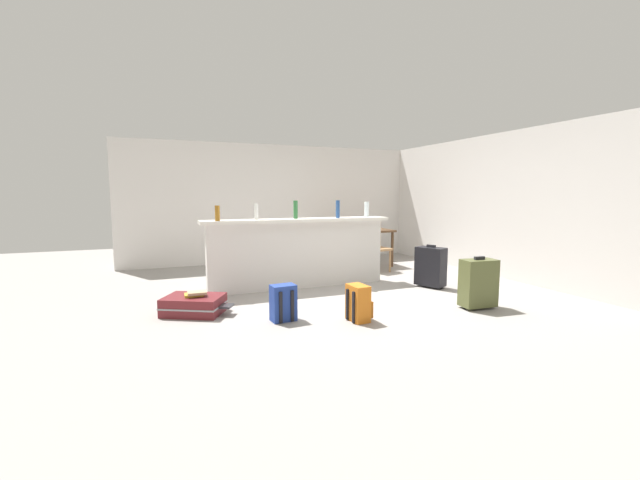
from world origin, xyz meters
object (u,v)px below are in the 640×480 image
Objects in this scene: bottle_white at (256,212)px; book_stack at (196,294)px; suitcase_flat_maroon at (194,305)px; suitcase_upright_black at (431,266)px; dining_table at (363,234)px; bottle_clear at (367,209)px; bottle_green at (296,210)px; dining_chair_far_side at (352,237)px; dining_chair_near_partition at (375,244)px; backpack_blue at (283,303)px; bottle_blue at (338,209)px; bottle_amber at (217,213)px; suitcase_upright_olive at (478,283)px; backpack_orange at (359,304)px.

book_stack is (-0.97, -0.88, -0.95)m from bottle_white.
suitcase_flat_maroon is at bearing 142.64° from book_stack.
suitcase_upright_black reaches higher than suitcase_flat_maroon.
dining_table is (2.49, 1.33, -0.55)m from bottle_white.
dining_table is 4.15m from suitcase_flat_maroon.
bottle_clear is 0.96× the size of book_stack.
bottle_green is 0.30× the size of dining_chair_far_side.
dining_chair_near_partition is 2.21× the size of backpack_blue.
bottle_blue is at bearing -130.35° from dining_table.
book_stack is (-3.51, -2.80, -0.26)m from dining_chair_far_side.
bottle_blue reaches higher than dining_table.
bottle_green is 1.00× the size of bottle_blue.
bottle_amber is 0.32× the size of suitcase_upright_black.
bottle_clear is (1.27, 0.06, -0.01)m from bottle_green.
backpack_blue is (-2.55, -2.84, -0.44)m from dining_table.
backpack_blue is 2.73m from suitcase_upright_black.
bottle_white is 2.87m from dining_table.
dining_chair_far_side is at bearing 45.01° from bottle_green.
bottle_white is 1.82m from backpack_blue.
suitcase_upright_olive reaches higher than suitcase_flat_maroon.
bottle_blue is at bearing 73.06° from backpack_orange.
bottle_white is 0.27× the size of suitcase_flat_maroon.
dining_table is 4.27× the size of book_stack.
bottle_blue is 2.36m from suitcase_upright_olive.
book_stack is (-0.91, 0.64, 0.05)m from backpack_blue.
suitcase_flat_maroon is at bearing -118.20° from bottle_amber.
dining_table is at bearing 64.35° from bottle_clear.
bottle_blue is 0.25× the size of dining_table.
bottle_green is at bearing -177.29° from bottle_clear.
bottle_blue is at bearing -0.04° from bottle_amber.
backpack_orange is (0.14, -1.85, -1.01)m from bottle_green.
backpack_blue is 1.11m from book_stack.
backpack_blue is at bearing -113.86° from bottle_green.
suitcase_upright_olive is at bearing -32.32° from bottle_amber.
dining_chair_far_side is at bearing 38.63° from book_stack.
book_stack is at bearing -147.46° from dining_table.
bottle_blue is 2.21m from backpack_blue.
bottle_amber reaches higher than backpack_orange.
backpack_orange is at bearing -68.06° from bottle_white.
dining_chair_near_partition and dining_chair_far_side have the same top height.
suitcase_flat_maroon is (-3.53, -2.79, -0.41)m from dining_chair_far_side.
suitcase_upright_olive is 3.54m from book_stack.
bottle_clear reaches higher than dining_chair_far_side.
dining_chair_far_side is at bearing 32.89° from bottle_amber.
suitcase_flat_maroon is (-3.43, -1.59, -0.41)m from dining_chair_near_partition.
bottle_green reaches higher than suitcase_upright_olive.
dining_chair_far_side is at bearing 87.95° from suitcase_upright_olive.
suitcase_upright_black is (0.03, -2.70, -0.19)m from dining_chair_far_side.
suitcase_flat_maroon is 1.32× the size of suitcase_upright_olive.
suitcase_upright_olive is (1.79, -1.97, -0.89)m from bottle_green.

